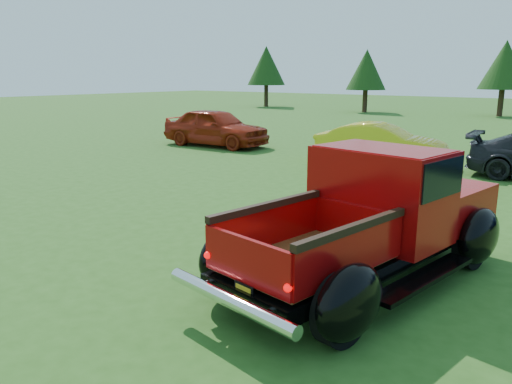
# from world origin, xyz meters

# --- Properties ---
(ground) EXTENTS (120.00, 120.00, 0.00)m
(ground) POSITION_xyz_m (0.00, 0.00, 0.00)
(ground) COLOR #275017
(ground) RESTS_ON ground
(tree_far_west) EXTENTS (3.33, 3.33, 5.20)m
(tree_far_west) POSITION_xyz_m (-22.00, 30.00, 3.52)
(tree_far_west) COLOR #332114
(tree_far_west) RESTS_ON ground
(tree_west) EXTENTS (2.94, 2.94, 4.60)m
(tree_west) POSITION_xyz_m (-12.00, 29.00, 3.11)
(tree_west) COLOR #332114
(tree_west) RESTS_ON ground
(tree_mid_left) EXTENTS (3.20, 3.20, 5.00)m
(tree_mid_left) POSITION_xyz_m (-3.00, 31.00, 3.38)
(tree_mid_left) COLOR #332114
(tree_mid_left) RESTS_ON ground
(pickup_truck) EXTENTS (2.87, 5.07, 1.80)m
(pickup_truck) POSITION_xyz_m (2.07, 0.15, 0.85)
(pickup_truck) COLOR black
(pickup_truck) RESTS_ON ground
(show_car_red) EXTENTS (4.47, 2.04, 1.48)m
(show_car_red) POSITION_xyz_m (-8.50, 8.44, 0.74)
(show_car_red) COLOR maroon
(show_car_red) RESTS_ON ground
(show_car_yellow) EXTENTS (4.16, 2.09, 1.31)m
(show_car_yellow) POSITION_xyz_m (-1.50, 8.25, 0.65)
(show_car_yellow) COLOR gold
(show_car_yellow) RESTS_ON ground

